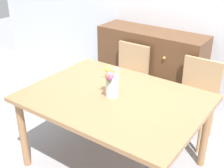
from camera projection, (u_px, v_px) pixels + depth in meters
The scene contains 6 objects.
ground_plane at pixel (114, 164), 3.00m from camera, with size 12.00×12.00×0.00m, color #939399.
dining_table at pixel (114, 104), 2.69m from camera, with size 1.57×1.16×0.77m.
chair_left at pixel (128, 76), 3.67m from camera, with size 0.42×0.42×0.90m.
chair_right at pixel (196, 95), 3.22m from camera, with size 0.42×0.42×0.90m.
dresser at pixel (150, 68), 3.93m from camera, with size 1.40×0.47×1.00m.
flower_vase at pixel (111, 82), 2.59m from camera, with size 0.18×0.25×0.29m.
Camera 1 is at (1.34, -1.91, 2.05)m, focal length 47.92 mm.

